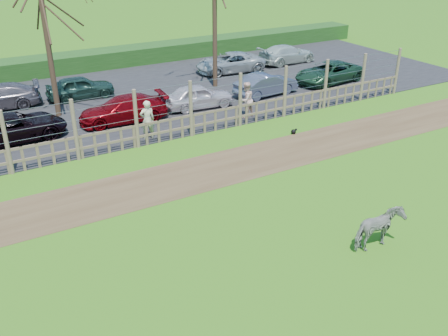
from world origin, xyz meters
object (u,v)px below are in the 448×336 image
zebra (379,229)px  car_10 (80,87)px  visitor_b (246,100)px  car_4 (199,96)px  tree_mid (43,13)px  car_2 (14,127)px  car_5 (266,84)px  car_6 (329,73)px  visitor_a (147,120)px  car_12 (230,63)px  car_13 (287,54)px  car_3 (123,109)px  crow (294,132)px

zebra → car_10: (-3.61, 17.95, 0.01)m
visitor_b → car_4: bearing=-78.2°
tree_mid → car_2: size_ratio=1.58×
tree_mid → zebra: 17.20m
zebra → car_4: bearing=-7.4°
car_5 → car_6: 4.56m
car_4 → tree_mid: bearing=74.9°
car_2 → car_5: bearing=-94.1°
visitor_b → zebra: bearing=59.7°
visitor_a → car_4: bearing=-137.6°
car_2 → car_12: (13.62, 5.02, 0.00)m
car_2 → car_4: (8.78, -0.10, 0.00)m
car_13 → car_3: bearing=107.9°
visitor_a → car_5: bearing=-153.6°
crow → car_2: (-10.86, 5.30, 0.52)m
tree_mid → car_4: size_ratio=1.94×
visitor_a → car_4: 4.57m
car_5 → car_12: bearing=-14.0°
car_4 → car_12: same height
car_2 → car_6: size_ratio=1.00×
car_13 → crow: bearing=141.6°
visitor_b → car_3: visitor_b is taller
car_6 → car_4: bearing=-96.2°
car_2 → visitor_a: bearing=-121.8°
car_2 → car_4: bearing=-94.4°
car_2 → car_6: (17.44, 0.12, 0.00)m
zebra → car_12: bearing=-20.4°
visitor_a → visitor_b: 5.11m
car_4 → car_6: bearing=-83.4°
visitor_b → car_10: visitor_b is taller
car_5 → crow: bearing=152.9°
car_3 → car_10: same height
crow → car_2: car_2 is taller
car_4 → car_13: size_ratio=0.85×
crow → car_13: size_ratio=0.07×
crow → car_13: 12.70m
tree_mid → visitor_b: bearing=-31.2°
car_5 → car_13: same height
crow → car_13: bearing=55.2°
visitor_a → car_13: size_ratio=0.42×
car_5 → visitor_b: bearing=124.8°
car_2 → car_13: (18.11, 5.12, 0.00)m
zebra → car_4: zebra is taller
tree_mid → visitor_b: (7.80, -4.73, -3.96)m
crow → car_5: bearing=68.8°
car_6 → zebra: bearing=-43.3°
visitor_a → car_6: size_ratio=0.40×
tree_mid → crow: 12.37m
crow → car_4: (-2.08, 5.20, 0.52)m
visitor_a → crow: size_ratio=5.86×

